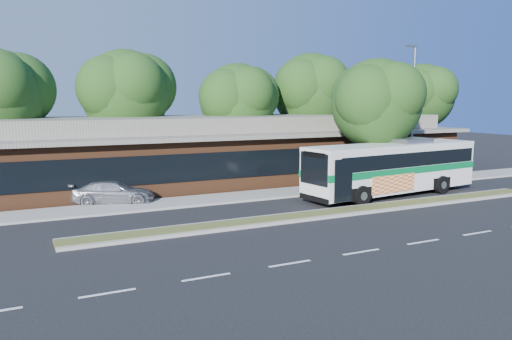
# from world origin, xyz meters

# --- Properties ---
(ground) EXTENTS (120.00, 120.00, 0.00)m
(ground) POSITION_xyz_m (0.00, 0.00, 0.00)
(ground) COLOR black
(ground) RESTS_ON ground
(median_strip) EXTENTS (26.00, 1.10, 0.15)m
(median_strip) POSITION_xyz_m (0.00, 0.60, 0.07)
(median_strip) COLOR #444D20
(median_strip) RESTS_ON ground
(sidewalk) EXTENTS (44.00, 2.60, 0.12)m
(sidewalk) POSITION_xyz_m (0.00, 6.40, 0.06)
(sidewalk) COLOR gray
(sidewalk) RESTS_ON ground
(plaza_building) EXTENTS (33.20, 11.20, 4.45)m
(plaza_building) POSITION_xyz_m (0.00, 12.99, 2.13)
(plaza_building) COLOR #58301B
(plaza_building) RESTS_ON ground
(lamp_post) EXTENTS (0.93, 0.18, 9.07)m
(lamp_post) POSITION_xyz_m (9.56, 6.00, 4.90)
(lamp_post) COLOR slate
(lamp_post) RESTS_ON ground
(tree_bg_a) EXTENTS (6.47, 5.80, 8.63)m
(tree_bg_a) POSITION_xyz_m (-14.58, 15.14, 5.87)
(tree_bg_a) COLOR black
(tree_bg_a) RESTS_ON ground
(tree_bg_b) EXTENTS (6.69, 6.00, 9.00)m
(tree_bg_b) POSITION_xyz_m (-6.57, 16.14, 6.14)
(tree_bg_b) COLOR black
(tree_bg_b) RESTS_ON ground
(tree_bg_c) EXTENTS (6.24, 5.60, 8.26)m
(tree_bg_c) POSITION_xyz_m (1.40, 15.13, 5.59)
(tree_bg_c) COLOR black
(tree_bg_c) RESTS_ON ground
(tree_bg_d) EXTENTS (6.91, 6.20, 9.37)m
(tree_bg_d) POSITION_xyz_m (8.45, 16.15, 6.42)
(tree_bg_d) COLOR black
(tree_bg_d) RESTS_ON ground
(tree_bg_e) EXTENTS (6.47, 5.80, 8.50)m
(tree_bg_e) POSITION_xyz_m (14.42, 15.14, 5.74)
(tree_bg_e) COLOR black
(tree_bg_e) RESTS_ON ground
(tree_bg_f) EXTENTS (6.69, 6.00, 8.92)m
(tree_bg_f) POSITION_xyz_m (20.43, 16.14, 6.06)
(tree_bg_f) COLOR black
(tree_bg_f) RESTS_ON ground
(transit_bus) EXTENTS (11.92, 3.82, 3.29)m
(transit_bus) POSITION_xyz_m (5.64, 3.22, 1.83)
(transit_bus) COLOR silver
(transit_bus) RESTS_ON ground
(sedan) EXTENTS (4.67, 3.06, 1.26)m
(sedan) POSITION_xyz_m (-9.48, 7.86, 0.63)
(sedan) COLOR #A4A6AB
(sedan) RESTS_ON ground
(sidewalk_tree) EXTENTS (6.12, 5.49, 8.06)m
(sidewalk_tree) POSITION_xyz_m (6.40, 5.46, 5.45)
(sidewalk_tree) COLOR black
(sidewalk_tree) RESTS_ON ground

